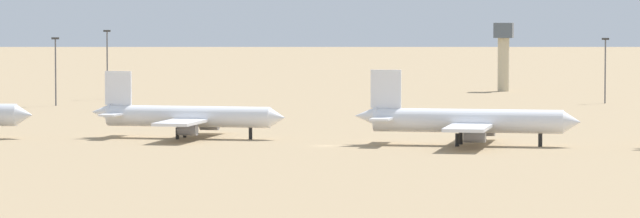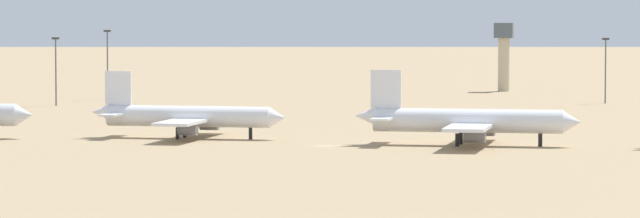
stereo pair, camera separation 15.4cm
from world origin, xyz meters
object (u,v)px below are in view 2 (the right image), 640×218
object	(u,v)px
parked_jet_white_3	(466,121)
light_pole_mid	(56,66)
light_pole_west	(107,60)
parked_jet_white_2	(187,117)
light_pole_east	(606,66)
control_tower	(504,50)

from	to	relation	value
parked_jet_white_3	light_pole_mid	size ratio (longest dim) A/B	2.42
parked_jet_white_3	light_pole_west	xyz separation A→B (m)	(-106.52, 134.74, 5.76)
light_pole_west	light_pole_mid	xyz separation A→B (m)	(-3.40, -30.82, -0.65)
parked_jet_white_2	parked_jet_white_3	xyz separation A→B (m)	(52.28, -7.46, 0.30)
light_pole_east	parked_jet_white_3	bearing A→B (deg)	-97.87
parked_jet_white_2	light_pole_east	world-z (taller)	light_pole_east
light_pole_west	light_pole_mid	distance (m)	31.01
light_pole_west	parked_jet_white_3	bearing A→B (deg)	-51.67
parked_jet_white_3	light_pole_west	bearing A→B (deg)	128.79
control_tower	light_pole_west	xyz separation A→B (m)	(-95.82, -59.84, -1.38)
parked_jet_white_3	light_pole_east	world-z (taller)	light_pole_east
parked_jet_white_3	light_pole_mid	distance (m)	151.36
light_pole_mid	parked_jet_white_2	bearing A→B (deg)	-59.14
parked_jet_white_2	light_pole_mid	bearing A→B (deg)	122.64
parked_jet_white_3	control_tower	xyz separation A→B (m)	(-10.70, 194.58, 7.14)
parked_jet_white_3	control_tower	size ratio (longest dim) A/B	2.09
control_tower	light_pole_mid	distance (m)	134.42
control_tower	light_pole_west	distance (m)	112.98
parked_jet_white_3	light_pole_west	world-z (taller)	light_pole_west
control_tower	parked_jet_white_3	bearing A→B (deg)	-86.85
light_pole_mid	light_pole_east	bearing A→B (deg)	15.15
control_tower	light_pole_east	distance (m)	63.26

